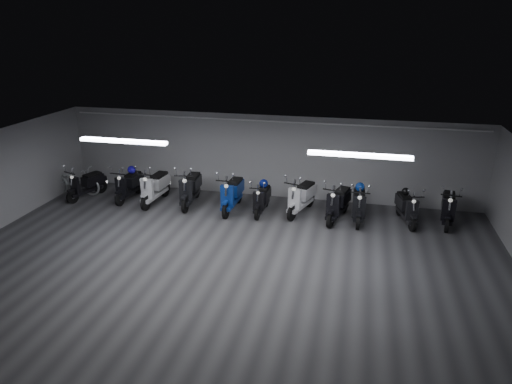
% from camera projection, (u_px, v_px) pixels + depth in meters
% --- Properties ---
extents(floor, '(14.00, 10.00, 0.01)m').
position_uv_depth(floor, '(226.00, 266.00, 11.33)').
color(floor, '#39393B').
rests_on(floor, ground).
extents(ceiling, '(14.00, 10.00, 0.01)m').
position_uv_depth(ceiling, '(223.00, 156.00, 10.35)').
color(ceiling, gray).
rests_on(ceiling, ground).
extents(back_wall, '(14.00, 0.01, 2.80)m').
position_uv_depth(back_wall, '(267.00, 156.00, 15.41)').
color(back_wall, '#949496').
rests_on(back_wall, ground).
extents(front_wall, '(14.00, 0.01, 2.80)m').
position_uv_depth(front_wall, '(120.00, 354.00, 6.26)').
color(front_wall, '#949496').
rests_on(front_wall, ground).
extents(fluor_strip_left, '(2.40, 0.18, 0.08)m').
position_uv_depth(fluor_strip_left, '(123.00, 141.00, 11.91)').
color(fluor_strip_left, white).
rests_on(fluor_strip_left, ceiling).
extents(fluor_strip_right, '(2.40, 0.18, 0.08)m').
position_uv_depth(fluor_strip_right, '(359.00, 155.00, 10.66)').
color(fluor_strip_right, white).
rests_on(fluor_strip_right, ceiling).
extents(conduit, '(13.60, 0.05, 0.05)m').
position_uv_depth(conduit, '(267.00, 121.00, 14.91)').
color(conduit, white).
rests_on(conduit, back_wall).
extents(scooter_0, '(1.13, 1.83, 1.29)m').
position_uv_depth(scooter_0, '(85.00, 180.00, 15.45)').
color(scooter_0, black).
rests_on(scooter_0, floor).
extents(scooter_1, '(0.72, 1.84, 1.35)m').
position_uv_depth(scooter_1, '(128.00, 180.00, 15.33)').
color(scooter_1, black).
rests_on(scooter_1, floor).
extents(scooter_2, '(0.79, 2.02, 1.47)m').
position_uv_depth(scooter_2, '(155.00, 182.00, 14.99)').
color(scooter_2, silver).
rests_on(scooter_2, floor).
extents(scooter_3, '(0.83, 2.06, 1.50)m').
position_uv_depth(scooter_3, '(190.00, 183.00, 14.83)').
color(scooter_3, black).
rests_on(scooter_3, floor).
extents(scooter_4, '(0.72, 2.00, 1.48)m').
position_uv_depth(scooter_4, '(232.00, 188.00, 14.40)').
color(scooter_4, navy).
rests_on(scooter_4, floor).
extents(scooter_5, '(0.61, 1.68, 1.23)m').
position_uv_depth(scooter_5, '(262.00, 195.00, 14.23)').
color(scooter_5, black).
rests_on(scooter_5, floor).
extents(scooter_6, '(1.20, 2.02, 1.43)m').
position_uv_depth(scooter_6, '(302.00, 192.00, 14.17)').
color(scooter_6, silver).
rests_on(scooter_6, floor).
extents(scooter_7, '(1.12, 2.02, 1.43)m').
position_uv_depth(scooter_7, '(339.00, 198.00, 13.70)').
color(scooter_7, black).
rests_on(scooter_7, floor).
extents(scooter_8, '(0.65, 1.87, 1.39)m').
position_uv_depth(scooter_8, '(359.00, 199.00, 13.64)').
color(scooter_8, black).
rests_on(scooter_8, floor).
extents(scooter_9, '(0.97, 1.81, 1.28)m').
position_uv_depth(scooter_9, '(407.00, 203.00, 13.51)').
color(scooter_9, black).
rests_on(scooter_9, floor).
extents(bicycle, '(1.83, 0.65, 1.18)m').
position_uv_depth(bicycle, '(75.00, 178.00, 15.84)').
color(bicycle, silver).
rests_on(bicycle, floor).
extents(scooter_10, '(0.87, 1.92, 1.38)m').
position_uv_depth(scooter_10, '(449.00, 202.00, 13.43)').
color(scooter_10, black).
rests_on(scooter_10, floor).
extents(helmet_0, '(0.23, 0.23, 0.23)m').
position_uv_depth(helmet_0, '(406.00, 191.00, 13.65)').
color(helmet_0, black).
rests_on(helmet_0, scooter_9).
extents(helmet_1, '(0.27, 0.27, 0.27)m').
position_uv_depth(helmet_1, '(132.00, 170.00, 15.45)').
color(helmet_1, '#170D95').
rests_on(helmet_1, scooter_1).
extents(helmet_2, '(0.28, 0.28, 0.28)m').
position_uv_depth(helmet_2, '(360.00, 187.00, 13.77)').
color(helmet_2, navy).
rests_on(helmet_2, scooter_8).
extents(helmet_3, '(0.27, 0.27, 0.27)m').
position_uv_depth(helmet_3, '(264.00, 183.00, 14.34)').
color(helmet_3, navy).
rests_on(helmet_3, scooter_5).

